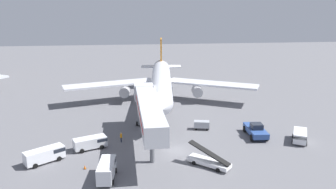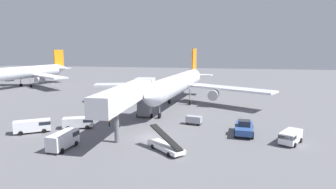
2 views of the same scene
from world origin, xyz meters
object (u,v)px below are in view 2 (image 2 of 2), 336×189
airplane_at_gate (179,83)px  belt_loader_truck (166,146)px  pushback_tug (244,128)px  service_van_outer_right (64,139)px  airplane_background (23,73)px  ground_crew_worker_foreground (109,121)px  service_van_rear_right (33,125)px  safety_cone_alpha (56,138)px  service_van_near_right (290,137)px  baggage_cart_far_left (194,120)px  safety_cone_bravo (88,120)px  service_van_far_right (79,122)px  jet_bridge (131,95)px

airplane_at_gate → belt_loader_truck: 31.74m
pushback_tug → service_van_outer_right: bearing=-155.0°
pushback_tug → airplane_background: (-70.80, 41.30, 3.90)m
ground_crew_worker_foreground → service_van_rear_right: bearing=-150.8°
service_van_outer_right → safety_cone_alpha: 4.38m
service_van_near_right → safety_cone_alpha: (-33.55, -5.14, -0.77)m
safety_cone_alpha → ground_crew_worker_foreground: bearing=61.1°
service_van_near_right → baggage_cart_far_left: 16.39m
airplane_at_gate → safety_cone_bravo: size_ratio=65.74×
service_van_far_right → airplane_background: size_ratio=0.12×
service_van_outer_right → service_van_near_right: (30.43, 8.04, -0.24)m
service_van_near_right → safety_cone_alpha: bearing=-171.3°
service_van_far_right → service_van_outer_right: bearing=-73.1°
jet_bridge → safety_cone_alpha: size_ratio=41.98×
baggage_cart_far_left → safety_cone_bravo: baggage_cart_far_left is taller
jet_bridge → ground_crew_worker_foreground: jet_bridge is taller
pushback_tug → ground_crew_worker_foreground: bearing=179.3°
airplane_at_gate → airplane_background: airplane_at_gate is taller
ground_crew_worker_foreground → airplane_at_gate: bearing=67.7°
pushback_tug → service_van_rear_right: pushback_tug is taller
belt_loader_truck → ground_crew_worker_foreground: belt_loader_truck is taller
service_van_near_right → safety_cone_bravo: bearing=170.3°
ground_crew_worker_foreground → safety_cone_bravo: ground_crew_worker_foreground is taller
service_van_far_right → service_van_rear_right: bearing=-146.8°
service_van_outer_right → airplane_background: bearing=131.5°
jet_bridge → service_van_outer_right: size_ratio=4.68×
service_van_outer_right → ground_crew_worker_foreground: service_van_outer_right is taller
service_van_far_right → safety_cone_alpha: service_van_far_right is taller
jet_bridge → service_van_far_right: bearing=-174.1°
jet_bridge → service_van_far_right: size_ratio=4.49×
service_van_outer_right → service_van_near_right: service_van_outer_right is taller
service_van_rear_right → safety_cone_bravo: service_van_rear_right is taller
jet_bridge → service_van_rear_right: bearing=-162.1°
pushback_tug → safety_cone_bravo: (-27.83, 2.57, -0.76)m
service_van_near_right → service_van_far_right: bearing=177.3°
baggage_cart_far_left → safety_cone_bravo: size_ratio=4.36×
jet_bridge → pushback_tug: size_ratio=3.75×
service_van_rear_right → airplane_at_gate: bearing=54.7°
safety_cone_alpha → safety_cone_bravo: (-0.45, 10.96, 0.05)m
safety_cone_alpha → jet_bridge: bearing=39.8°
airplane_at_gate → safety_cone_alpha: 33.29m
pushback_tug → belt_loader_truck: belt_loader_truck is taller
airplane_at_gate → ground_crew_worker_foreground: (-8.76, -21.34, -4.23)m
airplane_at_gate → safety_cone_alpha: (-13.55, -30.02, -4.84)m
service_van_near_right → airplane_background: airplane_background is taller
baggage_cart_far_left → airplane_background: 72.67m
service_van_far_right → belt_loader_truck: bearing=-25.5°
service_van_near_right → baggage_cart_far_left: (-14.53, 7.60, -0.20)m
service_van_near_right → baggage_cart_far_left: service_van_near_right is taller
service_van_far_right → service_van_near_right: service_van_far_right is taller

